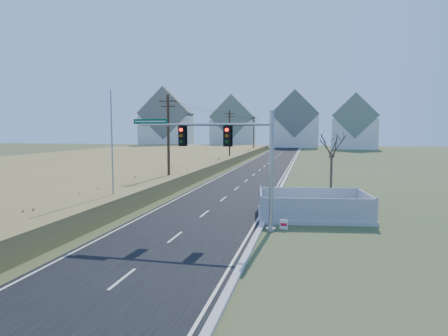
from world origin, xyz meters
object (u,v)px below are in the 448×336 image
(open_sign, at_px, (284,225))
(bare_tree, at_px, (332,144))
(traffic_signal_mast, at_px, (239,156))
(flagpole, at_px, (112,165))
(fence_enclosure, at_px, (313,212))

(open_sign, bearing_deg, bare_tree, 78.11)
(traffic_signal_mast, height_order, flagpole, flagpole)
(open_sign, distance_m, bare_tree, 8.71)
(open_sign, relative_size, bare_tree, 0.10)
(flagpole, xyz_separation_m, bare_tree, (14.49, 4.87, 1.38))
(fence_enclosure, relative_size, flagpole, 0.92)
(fence_enclosure, relative_size, open_sign, 13.53)
(fence_enclosure, bearing_deg, bare_tree, 60.69)
(fence_enclosure, bearing_deg, open_sign, -121.14)
(open_sign, bearing_deg, flagpole, -179.37)
(open_sign, xyz_separation_m, flagpole, (-11.59, 2.07, 3.01))
(traffic_signal_mast, bearing_deg, bare_tree, 53.70)
(traffic_signal_mast, distance_m, bare_tree, 9.13)
(traffic_signal_mast, relative_size, open_sign, 15.02)
(fence_enclosure, bearing_deg, traffic_signal_mast, -143.04)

